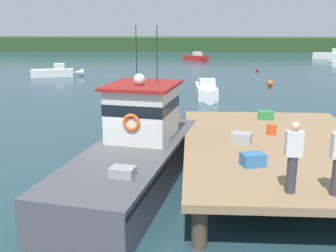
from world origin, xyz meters
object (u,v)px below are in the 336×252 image
crate_stack_near_edge (241,138)px  crate_single_far (253,159)px  mooring_buoy_channel_marker (201,98)px  moored_boat_near_channel (333,55)px  moored_boat_far_right (206,91)px  main_fishing_boat (137,149)px  bait_bucket (272,129)px  moored_boat_outer_mooring (56,72)px  mooring_buoy_inshore (165,96)px  mooring_buoy_outer (270,83)px  moored_boat_off_the_point (196,57)px  crate_single_by_cleat (266,115)px  mooring_buoy_spare_mooring (257,70)px  deckhand_by_the_boat (293,156)px

crate_stack_near_edge → crate_single_far: (0.05, -2.05, 0.01)m
crate_stack_near_edge → crate_single_far: bearing=-88.7°
mooring_buoy_channel_marker → moored_boat_near_channel: bearing=58.9°
moored_boat_far_right → main_fishing_boat: bearing=-100.7°
bait_bucket → crate_single_far: bearing=-109.5°
moored_boat_outer_mooring → moored_boat_far_right: (13.70, -9.98, 0.03)m
crate_stack_near_edge → moored_boat_near_channel: 48.71m
mooring_buoy_inshore → mooring_buoy_outer: bearing=34.7°
moored_boat_outer_mooring → moored_boat_off_the_point: bearing=53.0°
crate_single_far → moored_boat_outer_mooring: size_ratio=0.12×
mooring_buoy_inshore → mooring_buoy_outer: (8.04, 5.56, 0.09)m
crate_single_far → moored_boat_near_channel: (18.34, 47.15, -0.88)m
bait_bucket → moored_boat_outer_mooring: (-15.37, 23.30, -0.95)m
mooring_buoy_channel_marker → crate_single_far: bearing=-86.4°
crate_single_by_cleat → mooring_buoy_spare_mooring: 26.54m
crate_stack_near_edge → mooring_buoy_channel_marker: 13.23m
mooring_buoy_spare_mooring → mooring_buoy_outer: size_ratio=0.66×
crate_single_by_cleat → bait_bucket: (-0.21, -2.22, 0.01)m
mooring_buoy_spare_mooring → moored_boat_far_right: bearing=-111.2°
moored_boat_far_right → moored_boat_off_the_point: bearing=90.8°
crate_single_far → crate_stack_near_edge: bearing=91.3°
moored_boat_near_channel → mooring_buoy_spare_mooring: 20.36m
moored_boat_outer_mooring → moored_boat_near_channel: 38.66m
deckhand_by_the_boat → mooring_buoy_inshore: size_ratio=4.80×
main_fishing_boat → crate_stack_near_edge: bearing=4.2°
crate_single_by_cleat → mooring_buoy_inshore: bearing=113.8°
crate_single_by_cleat → moored_boat_far_right: (-1.88, 11.10, -0.91)m
mooring_buoy_spare_mooring → mooring_buoy_outer: bearing=-93.5°
moored_boat_far_right → crate_single_by_cleat: bearing=-80.4°
deckhand_by_the_boat → mooring_buoy_spare_mooring: 33.61m
main_fishing_boat → crate_stack_near_edge: size_ratio=16.61×
crate_single_by_cleat → mooring_buoy_channel_marker: crate_single_by_cleat is taller
moored_boat_far_right → mooring_buoy_channel_marker: size_ratio=15.83×
mooring_buoy_inshore → moored_boat_off_the_point: bearing=85.1°
mooring_buoy_outer → moored_boat_near_channel: bearing=61.9°
crate_stack_near_edge → moored_boat_near_channel: size_ratio=0.11×
deckhand_by_the_boat → mooring_buoy_channel_marker: (-1.52, 16.89, -1.90)m
crate_stack_near_edge → mooring_buoy_inshore: size_ratio=1.77×
moored_boat_outer_mooring → mooring_buoy_channel_marker: bearing=-40.1°
mooring_buoy_spare_mooring → mooring_buoy_channel_marker: bearing=-110.9°
crate_single_far → bait_bucket: (1.10, 3.10, -0.00)m
crate_single_far → mooring_buoy_channel_marker: size_ratio=1.84×
crate_single_by_cleat → moored_boat_outer_mooring: bearing=126.5°
crate_single_far → crate_single_by_cleat: bearing=76.2°
crate_single_far → mooring_buoy_channel_marker: (-0.95, 15.20, -1.21)m
crate_stack_near_edge → mooring_buoy_outer: crate_stack_near_edge is taller
main_fishing_boat → mooring_buoy_channel_marker: (2.38, 13.39, -0.84)m
moored_boat_far_right → bait_bucket: bearing=-82.9°
main_fishing_boat → mooring_buoy_outer: (8.00, 19.69, -0.75)m
moored_boat_far_right → mooring_buoy_channel_marker: (-0.38, -1.23, -0.28)m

